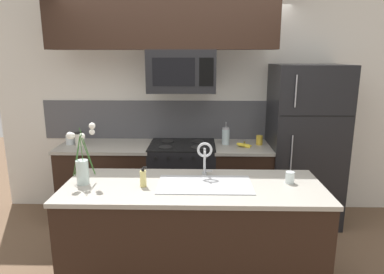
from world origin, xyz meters
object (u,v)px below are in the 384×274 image
(refrigerator, at_px, (304,145))
(banana_bunch, at_px, (244,145))
(storage_jar_tall, at_px, (70,139))
(french_press, at_px, (226,136))
(microwave, at_px, (182,71))
(flower_vase, at_px, (82,165))
(storage_jar_medium, at_px, (80,139))
(spare_glass, at_px, (290,177))
(stove_range, at_px, (183,181))
(coffee_tin, at_px, (259,140))
(dish_soap_bottle, at_px, (143,178))
(sink_faucet, at_px, (205,154))

(refrigerator, bearing_deg, banana_bunch, -173.34)
(refrigerator, xyz_separation_m, banana_bunch, (-0.70, -0.08, 0.02))
(storage_jar_tall, bearing_deg, french_press, 1.30)
(microwave, bearing_deg, french_press, 9.08)
(storage_jar_tall, xyz_separation_m, flower_vase, (0.58, -1.26, 0.09))
(storage_jar_medium, distance_m, spare_glass, 2.44)
(microwave, height_order, french_press, microwave)
(refrigerator, distance_m, banana_bunch, 0.70)
(refrigerator, bearing_deg, microwave, -178.34)
(refrigerator, height_order, storage_jar_tall, refrigerator)
(banana_bunch, bearing_deg, french_press, 149.42)
(storage_jar_medium, bearing_deg, flower_vase, -69.77)
(banana_bunch, bearing_deg, stove_range, 175.07)
(coffee_tin, distance_m, dish_soap_bottle, 1.77)
(banana_bunch, relative_size, french_press, 0.71)
(storage_jar_medium, bearing_deg, banana_bunch, -1.37)
(microwave, xyz_separation_m, french_press, (0.51, 0.08, -0.75))
(microwave, xyz_separation_m, refrigerator, (1.41, 0.04, -0.84))
(storage_jar_medium, relative_size, french_press, 0.57)
(stove_range, bearing_deg, refrigerator, 0.81)
(refrigerator, relative_size, storage_jar_tall, 13.67)
(stove_range, bearing_deg, storage_jar_tall, 179.19)
(french_press, bearing_deg, storage_jar_medium, -177.45)
(storage_jar_medium, relative_size, dish_soap_bottle, 0.93)
(dish_soap_bottle, xyz_separation_m, flower_vase, (-0.50, 0.05, 0.09))
(storage_jar_tall, bearing_deg, sink_faucet, -34.14)
(microwave, bearing_deg, dish_soap_bottle, -100.90)
(microwave, relative_size, coffee_tin, 6.77)
(banana_bunch, relative_size, dish_soap_bottle, 1.15)
(spare_glass, bearing_deg, banana_bunch, 101.48)
(sink_faucet, xyz_separation_m, flower_vase, (-0.99, -0.20, -0.04))
(sink_faucet, distance_m, dish_soap_bottle, 0.57)
(flower_vase, bearing_deg, refrigerator, 30.36)
(microwave, height_order, dish_soap_bottle, microwave)
(dish_soap_bottle, bearing_deg, stove_range, 79.27)
(banana_bunch, xyz_separation_m, dish_soap_bottle, (-0.96, -1.23, 0.05))
(french_press, bearing_deg, dish_soap_bottle, -119.04)
(storage_jar_tall, relative_size, dish_soap_bottle, 0.81)
(banana_bunch, bearing_deg, coffee_tin, 30.70)
(storage_jar_tall, bearing_deg, microwave, -1.72)
(storage_jar_medium, height_order, banana_bunch, storage_jar_medium)
(sink_faucet, bearing_deg, coffee_tin, 59.12)
(storage_jar_medium, height_order, dish_soap_bottle, dish_soap_bottle)
(refrigerator, bearing_deg, storage_jar_tall, -179.97)
(french_press, height_order, coffee_tin, french_press)
(coffee_tin, relative_size, spare_glass, 1.16)
(dish_soap_bottle, bearing_deg, sink_faucet, 26.99)
(refrigerator, height_order, banana_bunch, refrigerator)
(banana_bunch, bearing_deg, flower_vase, -140.96)
(dish_soap_bottle, bearing_deg, flower_vase, 174.05)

